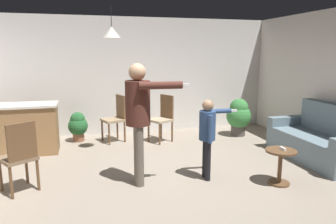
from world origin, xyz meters
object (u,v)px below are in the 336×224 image
Objects in this scene: person_adult at (139,111)px; dining_chair_near_wall at (116,116)px; kitchen_counter at (24,129)px; person_child at (208,130)px; side_table_by_couch at (280,163)px; couch_floral at (319,141)px; dining_chair_centre_back at (163,116)px; dining_chair_by_counter at (20,154)px; spare_remote_on_table at (283,148)px; potted_plant_corner at (239,115)px; potted_plant_by_wall at (78,125)px.

dining_chair_near_wall is (-0.09, 2.33, -0.54)m from person_adult.
kitchen_counter is 3.55m from person_child.
kitchen_counter is at bearing 146.65° from side_table_by_couch.
dining_chair_centre_back is at bearing 51.57° from couch_floral.
dining_chair_centre_back is at bearing 161.94° from person_adult.
dining_chair_near_wall is (-2.06, 2.90, 0.22)m from side_table_by_couch.
couch_floral is at bearing -31.61° from dining_chair_by_counter.
dining_chair_by_counter is (0.24, -1.83, 0.07)m from kitchen_counter.
couch_floral is at bearing 30.22° from spare_remote_on_table.
dining_chair_centre_back is 1.16× the size of potted_plant_corner.
person_child is 1.92× the size of potted_plant_by_wall.
side_table_by_couch is 4.22m from potted_plant_by_wall.
person_adult is 1.76× the size of dining_chair_by_counter.
dining_chair_by_counter is 3.68m from spare_remote_on_table.
spare_remote_on_table is at bearing 79.14° from person_adult.
dining_chair_near_wall is 1.57× the size of potted_plant_by_wall.
kitchen_counter reaches higher than potted_plant_by_wall.
spare_remote_on_table is at bearing -47.07° from potted_plant_by_wall.
potted_plant_by_wall is at bearing 31.33° from kitchen_counter.
spare_remote_on_table is (0.98, -0.46, -0.22)m from person_child.
side_table_by_couch is at bearing -43.33° from dining_chair_by_counter.
person_adult reaches higher than dining_chair_by_counter.
side_table_by_couch is 3.56m from dining_chair_near_wall.
kitchen_counter is at bearing 64.94° from dining_chair_centre_back.
side_table_by_couch is 2.73m from potted_plant_corner.
potted_plant_corner reaches higher than spare_remote_on_table.
person_adult reaches higher than dining_chair_centre_back.
person_adult is 1.76× the size of dining_chair_centre_back.
person_adult is 2.80m from potted_plant_by_wall.
person_adult is 3.43m from potted_plant_corner.
potted_plant_by_wall is 4.91× the size of spare_remote_on_table.
person_child reaches higher than side_table_by_couch.
side_table_by_couch is at bearing 119.35° from couch_floral.
kitchen_counter is 4.58m from side_table_by_couch.
side_table_by_couch is 0.60× the size of potted_plant_corner.
potted_plant_by_wall is (-4.19, 2.35, 0.02)m from couch_floral.
potted_plant_corner is (4.30, 1.93, -0.07)m from dining_chair_by_counter.
person_child is 1.22× the size of dining_chair_near_wall.
potted_plant_by_wall is at bearing 60.23° from couch_floral.
couch_floral is 2.10× the size of potted_plant_corner.
potted_plant_corner is at bearing -118.05° from dining_chair_centre_back.
person_adult is at bearing 129.45° from dining_chair_centre_back.
dining_chair_by_counter is at bearing 169.22° from spare_remote_on_table.
dining_chair_near_wall is at bearing 47.74° from dining_chair_centre_back.
potted_plant_by_wall is at bearing 132.93° from spare_remote_on_table.
couch_floral is 5.45m from kitchen_counter.
potted_plant_by_wall is (-1.78, 0.47, -0.19)m from dining_chair_centre_back.
person_child is (-0.95, 0.46, 0.43)m from side_table_by_couch.
person_child reaches higher than potted_plant_corner.
person_child reaches higher than dining_chair_near_wall.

